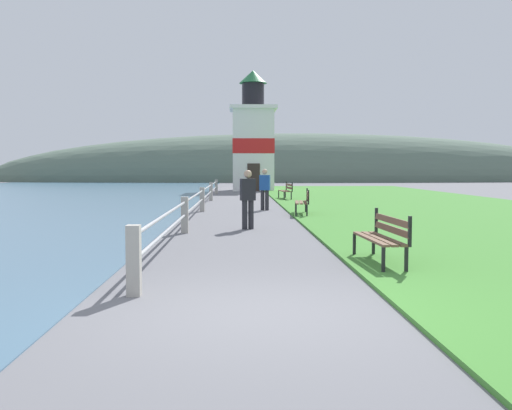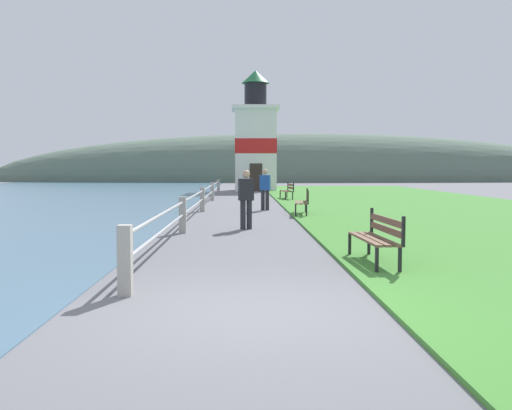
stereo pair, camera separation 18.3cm
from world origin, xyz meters
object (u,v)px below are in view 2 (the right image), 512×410
at_px(person_strolling, 246,197).
at_px(person_by_railing, 265,188).
at_px(park_bench_near, 378,235).
at_px(lighthouse, 255,141).
at_px(park_bench_far, 288,190).
at_px(park_bench_midway, 303,200).

xyz_separation_m(person_strolling, person_by_railing, (0.80, 6.97, 0.01)).
relative_size(park_bench_near, lighthouse, 0.22).
height_order(park_bench_near, person_strolling, person_strolling).
height_order(park_bench_near, lighthouse, lighthouse).
xyz_separation_m(park_bench_far, person_strolling, (-2.30, -14.41, 0.35)).
xyz_separation_m(park_bench_near, person_by_railing, (-1.45, 12.90, 0.35)).
bearing_deg(park_bench_midway, person_strolling, 70.43).
xyz_separation_m(park_bench_midway, lighthouse, (-1.20, 22.26, 3.13)).
xyz_separation_m(park_bench_near, park_bench_far, (0.06, 20.34, 0.00)).
bearing_deg(park_bench_far, park_bench_midway, 84.33).
distance_m(park_bench_near, park_bench_far, 20.34).
height_order(lighthouse, person_strolling, lighthouse).
bearing_deg(lighthouse, park_bench_midway, -86.93).
height_order(park_bench_far, lighthouse, lighthouse).
xyz_separation_m(park_bench_midway, park_bench_far, (0.24, 9.99, 0.00)).
relative_size(park_bench_near, person_by_railing, 1.16).
height_order(park_bench_midway, park_bench_far, same).
relative_size(lighthouse, person_strolling, 5.41).
bearing_deg(person_strolling, person_by_railing, -20.46).
distance_m(park_bench_far, person_by_railing, 7.60).
xyz_separation_m(park_bench_midway, person_strolling, (-2.06, -4.43, 0.35)).
height_order(park_bench_midway, person_by_railing, person_by_railing).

